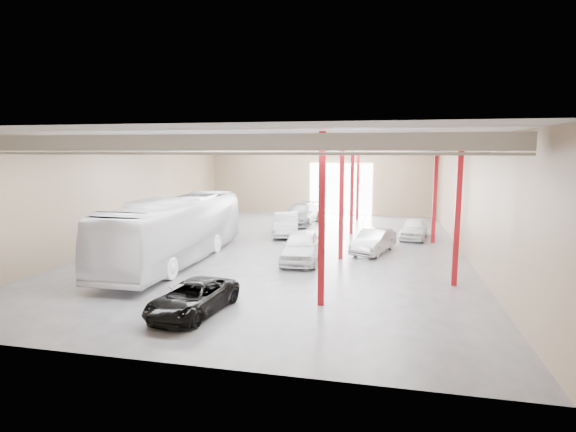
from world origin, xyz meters
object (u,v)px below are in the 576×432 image
at_px(coach_bus, 176,230).
at_px(car_row_b, 286,224).
at_px(black_sedan, 193,298).
at_px(car_row_a, 301,246).
at_px(car_row_c, 301,214).
at_px(car_right_near, 374,241).
at_px(car_right_far, 414,228).

relative_size(coach_bus, car_row_b, 2.57).
bearing_deg(black_sedan, car_row_b, 98.41).
distance_m(black_sedan, car_row_b, 16.49).
distance_m(black_sedan, car_row_a, 9.35).
xyz_separation_m(coach_bus, car_row_b, (4.33, 9.06, -0.98)).
bearing_deg(car_row_c, coach_bus, -100.09).
xyz_separation_m(car_row_b, car_right_near, (6.53, -4.45, -0.11)).
xyz_separation_m(black_sedan, car_right_near, (6.53, 12.03, 0.11)).
distance_m(coach_bus, black_sedan, 8.68).
height_order(coach_bus, car_right_near, coach_bus).
height_order(car_right_near, car_right_far, car_right_near).
distance_m(coach_bus, car_row_a, 7.14).
distance_m(car_row_a, car_row_c, 12.92).
relative_size(coach_bus, car_row_a, 2.60).
xyz_separation_m(black_sedan, car_right_far, (9.21, 17.23, 0.10)).
xyz_separation_m(coach_bus, car_right_near, (10.86, 4.60, -1.10)).
xyz_separation_m(black_sedan, car_row_c, (0.20, 21.68, 0.23)).
bearing_deg(black_sedan, coach_bus, 128.65).
distance_m(car_row_b, car_row_c, 5.20).
bearing_deg(black_sedan, car_row_a, 82.43).
height_order(car_row_a, car_row_c, car_row_a).
height_order(black_sedan, car_right_near, car_right_near).
bearing_deg(car_right_far, car_row_b, -166.31).
relative_size(coach_bus, car_row_c, 2.22).
bearing_deg(car_right_far, black_sedan, -109.07).
bearing_deg(car_row_b, coach_bus, -127.06).
bearing_deg(car_row_a, car_right_near, 33.85).
height_order(black_sedan, car_right_far, car_right_far).
height_order(black_sedan, car_row_a, car_row_a).
height_order(car_row_b, car_row_c, car_row_c).
bearing_deg(car_row_c, car_right_near, -49.22).
bearing_deg(car_row_c, car_row_b, -84.60).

